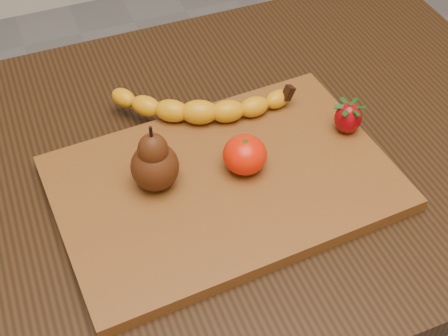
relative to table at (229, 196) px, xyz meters
name	(u,v)px	position (x,y,z in m)	size (l,w,h in m)	color
table	(229,196)	(0.00, 0.00, 0.00)	(1.00, 0.70, 0.76)	black
cutting_board	(224,183)	(-0.03, -0.06, 0.11)	(0.45, 0.30, 0.02)	brown
banana	(199,112)	(-0.02, 0.06, 0.14)	(0.23, 0.06, 0.04)	orange
pear	(154,157)	(-0.12, -0.04, 0.17)	(0.06, 0.06, 0.10)	#461F0B
mandarin	(245,155)	(0.00, -0.06, 0.14)	(0.06, 0.06, 0.05)	red
strawberry	(348,117)	(0.17, -0.04, 0.14)	(0.04, 0.04, 0.05)	#93040B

